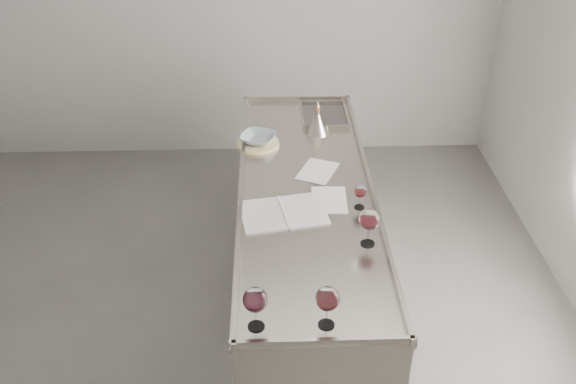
{
  "coord_description": "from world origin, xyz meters",
  "views": [
    {
      "loc": [
        0.29,
        -2.76,
        2.88
      ],
      "look_at": [
        0.39,
        0.14,
        1.02
      ],
      "focal_mm": 40.0,
      "sensor_mm": 36.0,
      "label": 1
    }
  ],
  "objects_px": {
    "ceramic_bowl": "(258,138)",
    "wine_funnel": "(317,123)",
    "wine_glass_middle": "(327,300)",
    "wine_glass_right": "(369,220)",
    "wine_glass_left": "(255,301)",
    "notebook": "(283,213)",
    "counter": "(305,254)",
    "wine_glass_small": "(360,192)"
  },
  "relations": [
    {
      "from": "ceramic_bowl",
      "to": "wine_funnel",
      "type": "relative_size",
      "value": 0.93
    },
    {
      "from": "wine_glass_middle",
      "to": "wine_glass_right",
      "type": "distance_m",
      "value": 0.61
    },
    {
      "from": "wine_glass_left",
      "to": "wine_funnel",
      "type": "height_order",
      "value": "wine_funnel"
    },
    {
      "from": "wine_glass_right",
      "to": "notebook",
      "type": "height_order",
      "value": "wine_glass_right"
    },
    {
      "from": "counter",
      "to": "ceramic_bowl",
      "type": "height_order",
      "value": "ceramic_bowl"
    },
    {
      "from": "counter",
      "to": "wine_glass_left",
      "type": "distance_m",
      "value": 1.27
    },
    {
      "from": "wine_glass_left",
      "to": "wine_glass_small",
      "type": "distance_m",
      "value": 1.04
    },
    {
      "from": "ceramic_bowl",
      "to": "counter",
      "type": "bearing_deg",
      "value": -62.6
    },
    {
      "from": "wine_glass_small",
      "to": "wine_funnel",
      "type": "relative_size",
      "value": 0.61
    },
    {
      "from": "counter",
      "to": "wine_glass_middle",
      "type": "xyz_separation_m",
      "value": [
        0.02,
        -1.08,
        0.61
      ]
    },
    {
      "from": "counter",
      "to": "notebook",
      "type": "xyz_separation_m",
      "value": [
        -0.14,
        -0.25,
        0.47
      ]
    },
    {
      "from": "wine_glass_right",
      "to": "wine_glass_small",
      "type": "bearing_deg",
      "value": 90.0
    },
    {
      "from": "wine_glass_left",
      "to": "wine_glass_middle",
      "type": "relative_size",
      "value": 1.03
    },
    {
      "from": "counter",
      "to": "wine_glass_small",
      "type": "bearing_deg",
      "value": -35.82
    },
    {
      "from": "wine_funnel",
      "to": "ceramic_bowl",
      "type": "bearing_deg",
      "value": -158.34
    },
    {
      "from": "wine_glass_small",
      "to": "wine_glass_middle",
      "type": "bearing_deg",
      "value": -106.02
    },
    {
      "from": "wine_glass_left",
      "to": "wine_glass_middle",
      "type": "distance_m",
      "value": 0.3
    },
    {
      "from": "wine_glass_left",
      "to": "ceramic_bowl",
      "type": "distance_m",
      "value": 1.61
    },
    {
      "from": "wine_glass_left",
      "to": "wine_glass_right",
      "type": "bearing_deg",
      "value": 45.41
    },
    {
      "from": "wine_glass_left",
      "to": "ceramic_bowl",
      "type": "xyz_separation_m",
      "value": [
        0.0,
        1.61,
        -0.1
      ]
    },
    {
      "from": "wine_glass_left",
      "to": "wine_funnel",
      "type": "xyz_separation_m",
      "value": [
        0.38,
        1.76,
        -0.08
      ]
    },
    {
      "from": "counter",
      "to": "wine_glass_middle",
      "type": "relative_size",
      "value": 12.01
    },
    {
      "from": "counter",
      "to": "notebook",
      "type": "distance_m",
      "value": 0.55
    },
    {
      "from": "wine_funnel",
      "to": "wine_glass_left",
      "type": "bearing_deg",
      "value": -102.27
    },
    {
      "from": "wine_glass_right",
      "to": "wine_glass_small",
      "type": "relative_size",
      "value": 1.44
    },
    {
      "from": "wine_glass_right",
      "to": "wine_funnel",
      "type": "height_order",
      "value": "wine_funnel"
    },
    {
      "from": "notebook",
      "to": "ceramic_bowl",
      "type": "distance_m",
      "value": 0.79
    },
    {
      "from": "counter",
      "to": "wine_glass_small",
      "type": "xyz_separation_m",
      "value": [
        0.27,
        -0.2,
        0.57
      ]
    },
    {
      "from": "wine_glass_left",
      "to": "wine_glass_right",
      "type": "xyz_separation_m",
      "value": [
        0.55,
        0.56,
        -0.0
      ]
    },
    {
      "from": "wine_glass_small",
      "to": "ceramic_bowl",
      "type": "xyz_separation_m",
      "value": [
        -0.55,
        0.73,
        -0.05
      ]
    },
    {
      "from": "wine_glass_right",
      "to": "wine_glass_small",
      "type": "distance_m",
      "value": 0.33
    },
    {
      "from": "counter",
      "to": "wine_funnel",
      "type": "relative_size",
      "value": 10.58
    },
    {
      "from": "wine_glass_right",
      "to": "wine_glass_small",
      "type": "xyz_separation_m",
      "value": [
        0.0,
        0.32,
        -0.04
      ]
    },
    {
      "from": "wine_glass_middle",
      "to": "wine_glass_small",
      "type": "bearing_deg",
      "value": 73.98
    },
    {
      "from": "wine_funnel",
      "to": "wine_glass_right",
      "type": "bearing_deg",
      "value": -82.15
    },
    {
      "from": "wine_glass_middle",
      "to": "ceramic_bowl",
      "type": "xyz_separation_m",
      "value": [
        -0.3,
        1.61,
        -0.1
      ]
    },
    {
      "from": "counter",
      "to": "wine_glass_small",
      "type": "height_order",
      "value": "wine_glass_small"
    },
    {
      "from": "wine_glass_middle",
      "to": "wine_glass_right",
      "type": "relative_size",
      "value": 1.0
    },
    {
      "from": "notebook",
      "to": "wine_funnel",
      "type": "distance_m",
      "value": 0.96
    },
    {
      "from": "wine_glass_left",
      "to": "ceramic_bowl",
      "type": "relative_size",
      "value": 0.97
    },
    {
      "from": "notebook",
      "to": "wine_funnel",
      "type": "relative_size",
      "value": 2.16
    },
    {
      "from": "wine_glass_right",
      "to": "wine_glass_middle",
      "type": "bearing_deg",
      "value": -114.43
    }
  ]
}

